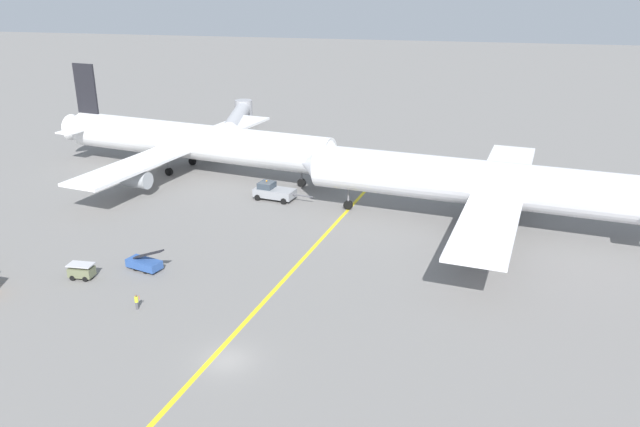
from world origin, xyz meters
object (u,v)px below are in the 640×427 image
Objects in this scene: ground_crew_marshaller_foreground at (137,302)px; airliner_being_pushed at (485,184)px; gse_baggage_cart_trailing at (82,271)px; gse_belt_loader_portside at (144,263)px; pushback_tug at (274,191)px; airliner_at_gate_left at (194,142)px; jet_bridge at (239,116)px.

airliner_being_pushed is at bearing 42.44° from ground_crew_marshaller_foreground.
gse_baggage_cart_trailing is at bearing -148.89° from airliner_being_pushed.
ground_crew_marshaller_foreground is at bearing -66.42° from gse_belt_loader_portside.
airliner_being_pushed is 43.29m from gse_belt_loader_portside.
gse_belt_loader_portside is at bearing -104.73° from pushback_tug.
gse_belt_loader_portside is at bearing -149.00° from airliner_being_pushed.
ground_crew_marshaller_foreground is (13.70, -44.59, -4.43)m from airliner_at_gate_left.
airliner_being_pushed is at bearing -16.83° from airliner_at_gate_left.
airliner_being_pushed is 31.90× the size of ground_crew_marshaller_foreground.
jet_bridge is at bearing 117.42° from pushback_tug.
airliner_at_gate_left reaches higher than pushback_tug.
gse_belt_loader_portside is 64.76m from jet_bridge.
gse_baggage_cart_trailing is at bearing 152.83° from ground_crew_marshaller_foreground.
airliner_at_gate_left is at bearing 105.53° from gse_belt_loader_portside.
ground_crew_marshaller_foreground is (9.26, -4.75, -0.04)m from gse_baggage_cart_trailing.
airliner_being_pushed is 64.34m from jet_bridge.
pushback_tug is at bearing 172.20° from airliner_being_pushed.
airliner_being_pushed reaches higher than gse_belt_loader_portside.
ground_crew_marshaller_foreground is 0.07× the size of jet_bridge.
pushback_tug is (16.99, -10.09, -4.06)m from airliner_at_gate_left.
jet_bridge is (-12.42, 63.48, 3.09)m from gse_belt_loader_portside.
airliner_at_gate_left is 5.81× the size of pushback_tug.
gse_belt_loader_portside is 0.22× the size of jet_bridge.
jet_bridge is (-16.02, 71.73, 3.09)m from ground_crew_marshaller_foreground.
pushback_tug is 5.82× the size of ground_crew_marshaller_foreground.
airliner_being_pushed is 5.48× the size of pushback_tug.
airliner_at_gate_left is at bearing 107.08° from ground_crew_marshaller_foreground.
airliner_being_pushed is 18.03× the size of gse_baggage_cart_trailing.
ground_crew_marshaller_foreground is (-33.24, -30.39, -5.13)m from airliner_being_pushed.
airliner_at_gate_left is 20.18m from pushback_tug.
airliner_at_gate_left is 2.31× the size of jet_bridge.
gse_belt_loader_portside is (10.10, -36.34, -4.43)m from airliner_at_gate_left.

